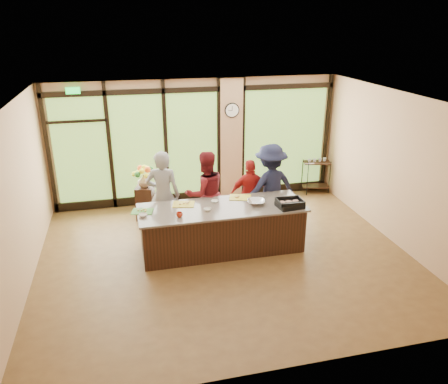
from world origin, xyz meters
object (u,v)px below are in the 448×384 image
cook_right (270,187)px  bar_cart (316,172)px  cook_left (163,195)px  roasting_pan (290,205)px  flower_stand (146,203)px  island_base (222,229)px

cook_right → bar_cart: 2.55m
cook_left → cook_right: cook_left is taller
cook_left → roasting_pan: bearing=169.1°
cook_right → flower_stand: (-2.59, 1.06, -0.55)m
cook_left → bar_cart: (4.14, 1.66, -0.39)m
cook_left → island_base: bearing=157.3°
cook_right → roasting_pan: cook_right is taller
flower_stand → bar_cart: size_ratio=0.83×
cook_left → bar_cart: 4.47m
roasting_pan → bar_cart: roasting_pan is taller
cook_left → roasting_pan: (2.30, -1.10, 0.02)m
cook_left → flower_stand: size_ratio=2.44×
island_base → cook_right: cook_right is taller
island_base → flower_stand: 2.27m
cook_left → flower_stand: bearing=-57.8°
cook_left → flower_stand: (-0.32, 1.02, -0.56)m
island_base → bar_cart: bearing=38.3°
island_base → cook_left: 1.40m
flower_stand → roasting_pan: bearing=-23.2°
roasting_pan → bar_cart: bearing=50.1°
cook_right → cook_left: bearing=-14.2°
cook_right → roasting_pan: 1.06m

